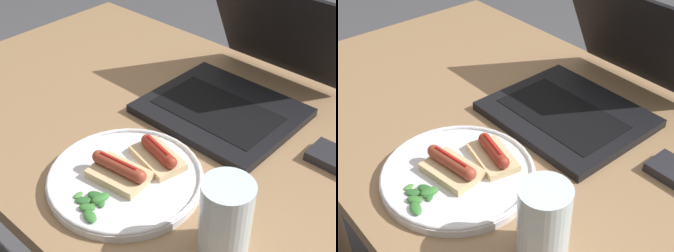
{
  "view_description": "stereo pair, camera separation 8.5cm",
  "coord_description": "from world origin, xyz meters",
  "views": [
    {
      "loc": [
        0.45,
        -0.57,
        1.26
      ],
      "look_at": [
        -0.02,
        -0.07,
        0.76
      ],
      "focal_mm": 50.0,
      "sensor_mm": 36.0,
      "label": 1
    },
    {
      "loc": [
        0.51,
        -0.51,
        1.26
      ],
      "look_at": [
        -0.02,
        -0.07,
        0.76
      ],
      "focal_mm": 50.0,
      "sensor_mm": 36.0,
      "label": 2
    }
  ],
  "objects": [
    {
      "name": "desk",
      "position": [
        0.0,
        0.0,
        0.61
      ],
      "size": [
        1.35,
        0.73,
        0.7
      ],
      "color": "#93704C",
      "rests_on": "ground_plane"
    },
    {
      "name": "laptop",
      "position": [
        -0.02,
        0.16,
        0.75
      ],
      "size": [
        0.3,
        0.37,
        0.24
      ],
      "color": "black",
      "rests_on": "desk"
    },
    {
      "name": "plate",
      "position": [
        -0.01,
        -0.18,
        0.71
      ],
      "size": [
        0.27,
        0.27,
        0.02
      ],
      "color": "silver",
      "rests_on": "desk"
    },
    {
      "name": "sausage_toast_left",
      "position": [
        -0.02,
        -0.19,
        0.73
      ],
      "size": [
        0.11,
        0.08,
        0.04
      ],
      "rotation": [
        0.0,
        0.0,
        3.28
      ],
      "color": "#D6B784",
      "rests_on": "plate"
    },
    {
      "name": "sausage_toast_middle",
      "position": [
        0.0,
        -0.11,
        0.73
      ],
      "size": [
        0.11,
        0.08,
        0.04
      ],
      "rotation": [
        0.0,
        0.0,
        6.06
      ],
      "color": "#D6B784",
      "rests_on": "plate"
    },
    {
      "name": "salad_pile",
      "position": [
        -0.0,
        -0.26,
        0.72
      ],
      "size": [
        0.07,
        0.07,
        0.01
      ],
      "color": "#4C8E3D",
      "rests_on": "plate"
    },
    {
      "name": "drinking_glass",
      "position": [
        0.2,
        -0.18,
        0.76
      ],
      "size": [
        0.08,
        0.08,
        0.13
      ],
      "color": "silver",
      "rests_on": "desk"
    }
  ]
}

